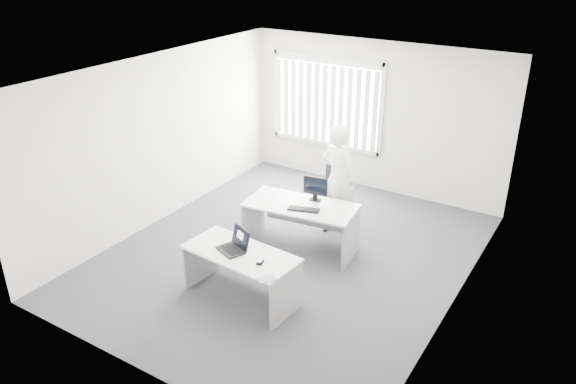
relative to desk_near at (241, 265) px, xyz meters
The scene contains 18 objects.
ground 1.36m from the desk_near, 91.86° to the left, with size 6.00×6.00×0.00m, color #4A4A51.
wall_back 4.36m from the desk_near, 90.55° to the left, with size 5.00×0.02×2.80m, color beige.
wall_front 1.95m from the desk_near, 91.36° to the right, with size 5.00×0.02×2.80m, color beige.
wall_left 2.98m from the desk_near, 153.53° to the left, with size 0.02×6.00×2.80m, color beige.
wall_right 2.91m from the desk_near, 27.23° to the left, with size 0.02×6.00×2.80m, color beige.
ceiling 2.62m from the desk_near, 91.86° to the left, with size 5.00×6.00×0.02m, color white.
window 4.48m from the desk_near, 103.84° to the left, with size 2.32×0.06×1.76m, color silver.
blinds 4.41m from the desk_near, 104.03° to the left, with size 2.20×0.10×1.50m, color white, non-canonical shape.
desk_near is the anchor object (origin of this frame).
desk_far 1.53m from the desk_near, 89.79° to the left, with size 1.76×0.99×0.76m.
office_chair 2.55m from the desk_near, 89.82° to the left, with size 0.59×0.59×0.99m.
person 2.44m from the desk_near, 85.53° to the left, with size 0.67×0.44×1.82m, color white.
laptop 0.36m from the desk_near, 163.00° to the right, with size 0.37×0.33×0.29m, color black, non-canonical shape.
paper_sheet 0.44m from the desk_near, 20.43° to the right, with size 0.28×0.20×0.00m, color silver.
mouse 0.44m from the desk_near, 13.00° to the right, with size 0.07×0.11×0.05m, color #AAAAAC, non-canonical shape.
booklet 0.75m from the desk_near, 27.32° to the right, with size 0.15×0.21×0.01m, color white.
keyboard 1.42m from the desk_near, 84.28° to the left, with size 0.47×0.16×0.02m, color black.
monitor 1.83m from the desk_near, 86.22° to the left, with size 0.38×0.12×0.38m, color black, non-canonical shape.
Camera 1 is at (3.90, -6.29, 4.48)m, focal length 35.00 mm.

